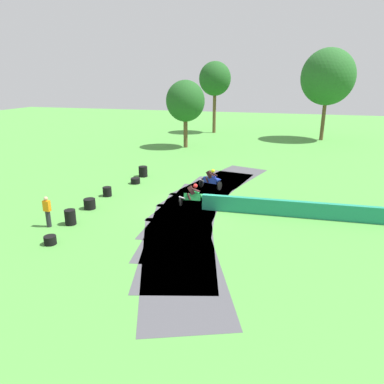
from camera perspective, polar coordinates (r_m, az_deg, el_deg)
name	(u,v)px	position (r m, az deg, el deg)	size (l,w,h in m)	color
ground_plane	(191,208)	(21.21, -0.23, -2.54)	(120.00, 120.00, 0.00)	#4C933D
track_asphalt	(198,208)	(21.11, 1.01, -2.63)	(6.69, 22.38, 0.01)	#47474C
safety_barrier	(297,209)	(20.57, 16.29, -2.60)	(0.30, 10.59, 0.90)	#1E8466
motorcycle_lead_blue	(212,179)	(24.68, 3.11, 2.01)	(1.71, 1.00, 1.42)	black
motorcycle_chase_green	(194,196)	(21.30, 0.29, -0.62)	(1.68, 0.88, 1.43)	black
tire_stack_near	(143,171)	(28.03, -7.76, 3.24)	(0.67, 0.67, 0.80)	black
tire_stack_mid_a	(135,181)	(26.30, -8.95, 1.76)	(0.67, 0.67, 0.40)	black
tire_stack_mid_b	(107,192)	(23.84, -13.28, 0.06)	(0.56, 0.56, 0.60)	black
tire_stack_far	(90,204)	(21.83, -15.91, -1.81)	(0.67, 0.67, 0.60)	black
tire_stack_extra_a	(70,217)	(19.81, -18.72, -3.79)	(0.56, 0.56, 0.80)	black
tire_stack_extra_b	(50,240)	(17.94, -21.55, -7.10)	(0.56, 0.56, 0.40)	black
track_marshal	(47,212)	(19.76, -21.92, -2.92)	(0.34, 0.24, 1.63)	#232328
tree_far_left	(185,101)	(39.11, -1.05, 14.18)	(4.09, 4.09, 7.07)	brown
tree_far_right	(215,79)	(49.86, 3.65, 17.42)	(4.20, 4.20, 9.32)	brown
tree_mid_rise	(328,77)	(46.53, 20.72, 16.67)	(6.14, 6.14, 10.57)	brown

